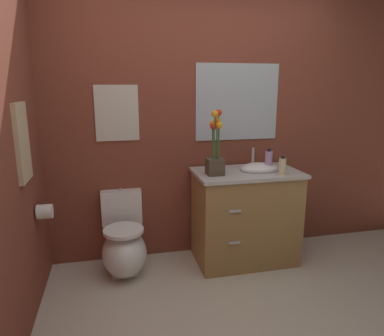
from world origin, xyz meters
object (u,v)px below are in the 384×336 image
wall_mirror (237,102)px  toilet_paper_roll (45,212)px  vanity_cabinet (246,215)px  wall_poster (117,113)px  toilet (124,246)px  soap_bottle (282,166)px  hanging_towel (22,143)px  lotion_bottle (269,161)px  flower_vase (215,154)px

wall_mirror → toilet_paper_roll: 1.91m
vanity_cabinet → wall_poster: size_ratio=2.16×
toilet → soap_bottle: 1.53m
soap_bottle → wall_mirror: size_ratio=0.21×
soap_bottle → hanging_towel: hanging_towel is taller
lotion_bottle → wall_mirror: wall_mirror is taller
toilet → hanging_towel: 1.24m
soap_bottle → toilet: bearing=171.3°
vanity_cabinet → wall_poster: wall_poster is taller
soap_bottle → lotion_bottle: (-0.07, 0.13, 0.02)m
toilet → wall_mirror: (1.10, 0.27, 1.21)m
toilet → toilet_paper_roll: toilet_paper_roll is taller
lotion_bottle → vanity_cabinet: bearing=164.9°
wall_mirror → vanity_cabinet: bearing=-89.5°
toilet → flower_vase: size_ratio=1.25×
wall_poster → wall_mirror: wall_mirror is taller
toilet → wall_poster: (0.00, 0.27, 1.12)m
wall_mirror → hanging_towel: size_ratio=1.54×
wall_poster → hanging_towel: (-0.63, -0.67, -0.13)m
soap_bottle → toilet_paper_roll: 1.94m
soap_bottle → wall_poster: (-1.35, 0.47, 0.44)m
vanity_cabinet → lotion_bottle: (0.18, -0.05, 0.51)m
lotion_bottle → wall_mirror: (-0.18, 0.34, 0.50)m
vanity_cabinet → hanging_towel: (-1.74, -0.37, 0.80)m
vanity_cabinet → flower_vase: bearing=-169.8°
soap_bottle → wall_poster: bearing=160.7°
wall_mirror → toilet_paper_roll: (-1.68, -0.46, -0.77)m
wall_poster → toilet_paper_roll: 1.01m
flower_vase → hanging_towel: bearing=-167.4°
toilet → wall_poster: bearing=90.0°
soap_bottle → hanging_towel: size_ratio=0.32×
flower_vase → toilet_paper_roll: (-1.36, -0.11, -0.36)m
toilet → vanity_cabinet: 1.13m
flower_vase → hanging_towel: size_ratio=1.06×
toilet → flower_vase: bearing=-6.0°
wall_mirror → soap_bottle: bearing=-62.4°
flower_vase → toilet_paper_roll: 1.42m
toilet → toilet_paper_roll: 0.75m
wall_poster → lotion_bottle: bearing=-14.9°
toilet → lotion_bottle: lotion_bottle is taller
lotion_bottle → hanging_towel: size_ratio=0.39×
hanging_towel → toilet_paper_roll: 0.60m
vanity_cabinet → flower_vase: size_ratio=1.88×
flower_vase → lotion_bottle: 0.50m
toilet → wall_poster: size_ratio=1.43×
flower_vase → toilet: bearing=174.0°
wall_mirror → hanging_towel: bearing=-158.9°
toilet → vanity_cabinet: (1.11, -0.03, 0.20)m
toilet → vanity_cabinet: size_ratio=0.66×
toilet_paper_roll → flower_vase: bearing=4.7°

